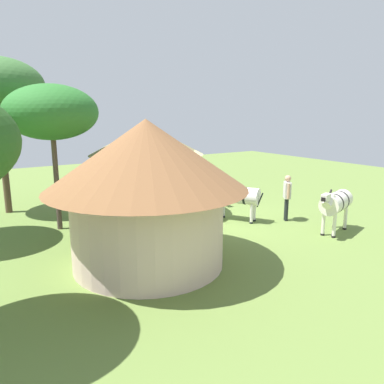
{
  "coord_description": "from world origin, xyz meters",
  "views": [
    {
      "loc": [
        -10.57,
        8.01,
        3.9
      ],
      "look_at": [
        0.73,
        0.62,
        1.0
      ],
      "focal_mm": 35.02,
      "sensor_mm": 36.0,
      "label": 1
    }
  ],
  "objects_px": {
    "patio_chair_near_hut": "(180,198)",
    "shade_umbrella": "(146,140)",
    "standing_watcher": "(287,193)",
    "patio_chair_west_end": "(129,196)",
    "acacia_tree_far_lawn": "(51,113)",
    "patio_dining_table": "(148,198)",
    "zebra_toward_hut": "(236,195)",
    "patio_chair_near_lawn": "(132,210)",
    "guest_behind_table": "(125,182)",
    "striped_lounge_chair": "(179,218)",
    "zebra_by_umbrella": "(201,181)",
    "guest_beside_umbrella": "(139,181)",
    "zebra_nearest_camera": "(335,203)",
    "thatched_hut": "(147,184)"
  },
  "relations": [
    {
      "from": "patio_chair_near_hut",
      "to": "standing_watcher",
      "type": "relative_size",
      "value": 0.54
    },
    {
      "from": "guest_behind_table",
      "to": "zebra_toward_hut",
      "type": "xyz_separation_m",
      "value": [
        -4.2,
        -2.49,
        -0.09
      ]
    },
    {
      "from": "striped_lounge_chair",
      "to": "zebra_by_umbrella",
      "type": "relative_size",
      "value": 0.44
    },
    {
      "from": "striped_lounge_chair",
      "to": "guest_beside_umbrella",
      "type": "bearing_deg",
      "value": -136.33
    },
    {
      "from": "zebra_toward_hut",
      "to": "guest_behind_table",
      "type": "bearing_deg",
      "value": 89.58
    },
    {
      "from": "patio_chair_near_hut",
      "to": "guest_behind_table",
      "type": "relative_size",
      "value": 0.53
    },
    {
      "from": "guest_beside_umbrella",
      "to": "guest_behind_table",
      "type": "xyz_separation_m",
      "value": [
        -0.19,
        0.71,
        0.04
      ]
    },
    {
      "from": "patio_dining_table",
      "to": "zebra_nearest_camera",
      "type": "relative_size",
      "value": 0.78
    },
    {
      "from": "shade_umbrella",
      "to": "acacia_tree_far_lawn",
      "type": "xyz_separation_m",
      "value": [
        0.01,
        3.33,
        0.99
      ]
    },
    {
      "from": "patio_dining_table",
      "to": "zebra_toward_hut",
      "type": "height_order",
      "value": "zebra_toward_hut"
    },
    {
      "from": "patio_chair_west_end",
      "to": "shade_umbrella",
      "type": "bearing_deg",
      "value": 90.0
    },
    {
      "from": "patio_chair_near_lawn",
      "to": "acacia_tree_far_lawn",
      "type": "bearing_deg",
      "value": -148.13
    },
    {
      "from": "thatched_hut",
      "to": "guest_beside_umbrella",
      "type": "relative_size",
      "value": 3.12
    },
    {
      "from": "patio_dining_table",
      "to": "acacia_tree_far_lawn",
      "type": "relative_size",
      "value": 0.34
    },
    {
      "from": "shade_umbrella",
      "to": "zebra_by_umbrella",
      "type": "distance_m",
      "value": 3.51
    },
    {
      "from": "standing_watcher",
      "to": "zebra_toward_hut",
      "type": "distance_m",
      "value": 1.85
    },
    {
      "from": "zebra_by_umbrella",
      "to": "zebra_toward_hut",
      "type": "xyz_separation_m",
      "value": [
        -3.01,
        0.53,
        -0.03
      ]
    },
    {
      "from": "patio_chair_near_lawn",
      "to": "guest_beside_umbrella",
      "type": "bearing_deg",
      "value": 111.61
    },
    {
      "from": "shade_umbrella",
      "to": "guest_behind_table",
      "type": "bearing_deg",
      "value": 4.85
    },
    {
      "from": "patio_chair_near_hut",
      "to": "zebra_toward_hut",
      "type": "relative_size",
      "value": 0.46
    },
    {
      "from": "patio_chair_west_end",
      "to": "acacia_tree_far_lawn",
      "type": "xyz_separation_m",
      "value": [
        -1.31,
        3.11,
        3.35
      ]
    },
    {
      "from": "patio_dining_table",
      "to": "acacia_tree_far_lawn",
      "type": "distance_m",
      "value": 4.62
    },
    {
      "from": "zebra_nearest_camera",
      "to": "zebra_by_umbrella",
      "type": "distance_m",
      "value": 6.03
    },
    {
      "from": "thatched_hut",
      "to": "guest_behind_table",
      "type": "height_order",
      "value": "thatched_hut"
    },
    {
      "from": "striped_lounge_chair",
      "to": "acacia_tree_far_lawn",
      "type": "height_order",
      "value": "acacia_tree_far_lawn"
    },
    {
      "from": "patio_chair_near_hut",
      "to": "zebra_nearest_camera",
      "type": "xyz_separation_m",
      "value": [
        -5.15,
        -2.78,
        0.48
      ]
    },
    {
      "from": "patio_chair_near_hut",
      "to": "acacia_tree_far_lawn",
      "type": "distance_m",
      "value": 5.73
    },
    {
      "from": "striped_lounge_chair",
      "to": "zebra_nearest_camera",
      "type": "bearing_deg",
      "value": 95.54
    },
    {
      "from": "striped_lounge_chair",
      "to": "zebra_nearest_camera",
      "type": "xyz_separation_m",
      "value": [
        -3.48,
        -3.82,
        0.75
      ]
    },
    {
      "from": "shade_umbrella",
      "to": "zebra_toward_hut",
      "type": "height_order",
      "value": "shade_umbrella"
    },
    {
      "from": "zebra_toward_hut",
      "to": "striped_lounge_chair",
      "type": "bearing_deg",
      "value": 133.16
    },
    {
      "from": "guest_behind_table",
      "to": "standing_watcher",
      "type": "bearing_deg",
      "value": 29.58
    },
    {
      "from": "standing_watcher",
      "to": "patio_chair_west_end",
      "type": "bearing_deg",
      "value": 77.67
    },
    {
      "from": "guest_beside_umbrella",
      "to": "striped_lounge_chair",
      "type": "height_order",
      "value": "guest_beside_umbrella"
    },
    {
      "from": "shade_umbrella",
      "to": "patio_chair_near_lawn",
      "type": "xyz_separation_m",
      "value": [
        -0.82,
        1.05,
        -2.37
      ]
    },
    {
      "from": "shade_umbrella",
      "to": "zebra_nearest_camera",
      "type": "distance_m",
      "value": 7.0
    },
    {
      "from": "patio_chair_near_hut",
      "to": "shade_umbrella",
      "type": "bearing_deg",
      "value": 90.0
    },
    {
      "from": "patio_chair_near_hut",
      "to": "guest_behind_table",
      "type": "bearing_deg",
      "value": 45.29
    },
    {
      "from": "guest_beside_umbrella",
      "to": "zebra_nearest_camera",
      "type": "xyz_separation_m",
      "value": [
        -7.29,
        -3.54,
        0.02
      ]
    },
    {
      "from": "patio_chair_west_end",
      "to": "acacia_tree_far_lawn",
      "type": "relative_size",
      "value": 0.19
    },
    {
      "from": "shade_umbrella",
      "to": "patio_dining_table",
      "type": "distance_m",
      "value": 2.22
    },
    {
      "from": "shade_umbrella",
      "to": "standing_watcher",
      "type": "xyz_separation_m",
      "value": [
        -3.47,
        -3.88,
        -1.88
      ]
    },
    {
      "from": "guest_beside_umbrella",
      "to": "patio_chair_near_hut",
      "type": "bearing_deg",
      "value": -80.56
    },
    {
      "from": "thatched_hut",
      "to": "zebra_by_umbrella",
      "type": "bearing_deg",
      "value": -45.69
    },
    {
      "from": "thatched_hut",
      "to": "zebra_toward_hut",
      "type": "distance_m",
      "value": 5.03
    },
    {
      "from": "guest_behind_table",
      "to": "zebra_toward_hut",
      "type": "height_order",
      "value": "guest_behind_table"
    },
    {
      "from": "zebra_nearest_camera",
      "to": "zebra_toward_hut",
      "type": "height_order",
      "value": "zebra_nearest_camera"
    },
    {
      "from": "standing_watcher",
      "to": "zebra_toward_hut",
      "type": "relative_size",
      "value": 0.85
    },
    {
      "from": "acacia_tree_far_lawn",
      "to": "standing_watcher",
      "type": "bearing_deg",
      "value": -115.8
    },
    {
      "from": "striped_lounge_chair",
      "to": "acacia_tree_far_lawn",
      "type": "bearing_deg",
      "value": -69.56
    }
  ]
}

